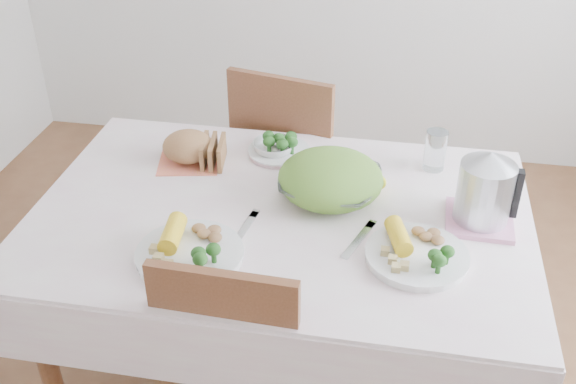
% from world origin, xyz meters
% --- Properties ---
extents(floor, '(3.60, 3.60, 0.00)m').
position_xyz_m(floor, '(0.00, 0.00, 0.00)').
color(floor, brown).
rests_on(floor, ground).
extents(dining_table, '(1.40, 0.90, 0.75)m').
position_xyz_m(dining_table, '(0.00, 0.00, 0.38)').
color(dining_table, brown).
rests_on(dining_table, floor).
extents(tablecloth, '(1.50, 1.00, 0.01)m').
position_xyz_m(tablecloth, '(0.00, 0.00, 0.76)').
color(tablecloth, white).
rests_on(tablecloth, dining_table).
extents(chair_far, '(0.52, 0.52, 0.96)m').
position_xyz_m(chair_far, '(-0.06, 0.73, 0.47)').
color(chair_far, brown).
rests_on(chair_far, floor).
extents(salad_bowl, '(0.35, 0.35, 0.08)m').
position_xyz_m(salad_bowl, '(0.14, 0.11, 0.80)').
color(salad_bowl, white).
rests_on(salad_bowl, tablecloth).
extents(dinner_plate_left, '(0.37, 0.37, 0.02)m').
position_xyz_m(dinner_plate_left, '(-0.20, -0.27, 0.77)').
color(dinner_plate_left, white).
rests_on(dinner_plate_left, tablecloth).
extents(dinner_plate_right, '(0.30, 0.30, 0.02)m').
position_xyz_m(dinner_plate_right, '(0.41, -0.16, 0.77)').
color(dinner_plate_right, white).
rests_on(dinner_plate_right, tablecloth).
extents(broccoli_plate, '(0.23, 0.23, 0.02)m').
position_xyz_m(broccoli_plate, '(-0.07, 0.34, 0.77)').
color(broccoli_plate, beige).
rests_on(broccoli_plate, tablecloth).
extents(napkin, '(0.24, 0.24, 0.00)m').
position_xyz_m(napkin, '(-0.36, 0.24, 0.76)').
color(napkin, '#ED7655').
rests_on(napkin, tablecloth).
extents(bread_loaf, '(0.18, 0.17, 0.10)m').
position_xyz_m(bread_loaf, '(-0.36, 0.24, 0.82)').
color(bread_loaf, brown).
rests_on(bread_loaf, napkin).
extents(fruit_bowl, '(0.18, 0.18, 0.05)m').
position_xyz_m(fruit_bowl, '(-0.09, 0.34, 0.78)').
color(fruit_bowl, white).
rests_on(fruit_bowl, tablecloth).
extents(yellow_mug, '(0.12, 0.12, 0.08)m').
position_xyz_m(yellow_mug, '(0.24, 0.16, 0.80)').
color(yellow_mug, yellow).
rests_on(yellow_mug, tablecloth).
extents(glass_tumbler, '(0.09, 0.09, 0.14)m').
position_xyz_m(glass_tumbler, '(0.46, 0.34, 0.83)').
color(glass_tumbler, white).
rests_on(glass_tumbler, tablecloth).
extents(pink_tray, '(0.20, 0.20, 0.02)m').
position_xyz_m(pink_tray, '(0.59, 0.05, 0.77)').
color(pink_tray, pink).
rests_on(pink_tray, tablecloth).
extents(electric_kettle, '(0.17, 0.17, 0.22)m').
position_xyz_m(electric_kettle, '(0.59, 0.05, 0.88)').
color(electric_kettle, '#B2B5BA').
rests_on(electric_kettle, pink_tray).
extents(fork_left, '(0.05, 0.19, 0.00)m').
position_xyz_m(fork_left, '(-0.09, -0.12, 0.76)').
color(fork_left, silver).
rests_on(fork_left, tablecloth).
extents(fork_right, '(0.09, 0.19, 0.00)m').
position_xyz_m(fork_right, '(0.25, -0.11, 0.76)').
color(fork_right, silver).
rests_on(fork_right, tablecloth).
extents(knife, '(0.21, 0.04, 0.00)m').
position_xyz_m(knife, '(-0.04, -0.34, 0.76)').
color(knife, silver).
rests_on(knife, tablecloth).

